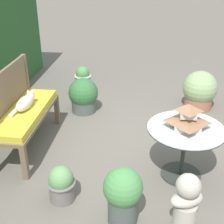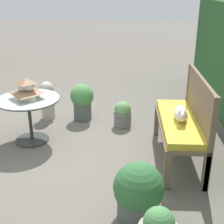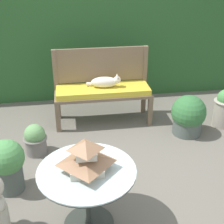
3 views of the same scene
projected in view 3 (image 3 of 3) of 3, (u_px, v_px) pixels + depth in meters
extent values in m
plane|color=#666056|center=(102.00, 177.00, 3.33)|extent=(30.00, 30.00, 0.00)
cube|color=#285628|center=(83.00, 40.00, 5.14)|extent=(6.40, 0.89, 1.70)
cube|color=brown|center=(58.00, 118.00, 4.10)|extent=(0.06, 0.06, 0.40)
cube|color=brown|center=(150.00, 112.00, 4.26)|extent=(0.06, 0.06, 0.40)
cube|color=brown|center=(58.00, 105.00, 4.44)|extent=(0.06, 0.06, 0.40)
cube|color=brown|center=(143.00, 100.00, 4.60)|extent=(0.06, 0.06, 0.40)
cube|color=brown|center=(103.00, 94.00, 4.25)|extent=(1.31, 0.45, 0.04)
cube|color=gold|center=(103.00, 90.00, 4.22)|extent=(1.25, 0.41, 0.07)
cube|color=brown|center=(56.00, 85.00, 4.31)|extent=(0.06, 0.06, 1.01)
cube|color=brown|center=(144.00, 80.00, 4.47)|extent=(0.06, 0.06, 1.01)
cube|color=brown|center=(101.00, 65.00, 4.27)|extent=(1.25, 0.04, 0.47)
ellipsoid|color=silver|center=(104.00, 82.00, 4.18)|extent=(0.37, 0.18, 0.15)
sphere|color=silver|center=(117.00, 80.00, 4.17)|extent=(0.10, 0.10, 0.10)
cone|color=silver|center=(117.00, 75.00, 4.17)|extent=(0.04, 0.04, 0.05)
cone|color=silver|center=(117.00, 76.00, 4.12)|extent=(0.04, 0.04, 0.05)
cylinder|color=silver|center=(94.00, 84.00, 4.25)|extent=(0.20, 0.07, 0.05)
cylinder|color=#2D332D|center=(89.00, 224.00, 2.75)|extent=(0.44, 0.44, 0.02)
cylinder|color=#2D332D|center=(88.00, 199.00, 2.62)|extent=(0.04, 0.04, 0.59)
cylinder|color=silver|center=(87.00, 171.00, 2.48)|extent=(0.80, 0.80, 0.01)
torus|color=#2D332D|center=(87.00, 172.00, 2.49)|extent=(0.80, 0.80, 0.02)
cube|color=beige|center=(86.00, 166.00, 2.47)|extent=(0.26, 0.26, 0.07)
pyramid|color=#936B4C|center=(86.00, 159.00, 2.43)|extent=(0.35, 0.35, 0.06)
cube|color=beige|center=(86.00, 153.00, 2.41)|extent=(0.16, 0.16, 0.06)
pyramid|color=#936B4C|center=(85.00, 145.00, 2.37)|extent=(0.22, 0.22, 0.07)
cylinder|color=slate|center=(36.00, 145.00, 3.69)|extent=(0.25, 0.25, 0.21)
torus|color=slate|center=(35.00, 138.00, 3.65)|extent=(0.28, 0.28, 0.03)
sphere|color=#66995B|center=(35.00, 134.00, 3.62)|extent=(0.24, 0.24, 0.24)
cylinder|color=#4C5651|center=(10.00, 176.00, 3.09)|extent=(0.27, 0.27, 0.33)
torus|color=#4C5651|center=(7.00, 164.00, 3.03)|extent=(0.30, 0.30, 0.03)
sphere|color=#4C8E4C|center=(6.00, 157.00, 2.99)|extent=(0.35, 0.35, 0.35)
cylinder|color=#ADA393|center=(223.00, 113.00, 4.24)|extent=(0.26, 0.26, 0.38)
cylinder|color=#4C5651|center=(187.00, 125.00, 4.10)|extent=(0.37, 0.37, 0.23)
torus|color=#4C5651|center=(188.00, 118.00, 4.05)|extent=(0.41, 0.41, 0.03)
sphere|color=#336B38|center=(189.00, 112.00, 4.01)|extent=(0.45, 0.45, 0.45)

